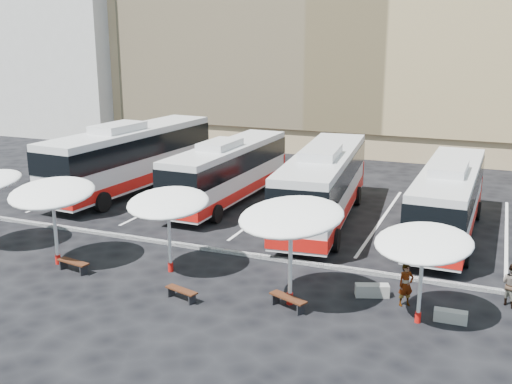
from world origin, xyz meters
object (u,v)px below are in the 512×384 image
at_px(sunshade_2, 168,203).
at_px(conc_bench_1, 451,316).
at_px(bus_0, 132,156).
at_px(sunshade_3, 291,217).
at_px(sunshade_1, 52,193).
at_px(sunshade_4, 423,243).
at_px(wood_bench_1, 73,264).
at_px(conc_bench_0, 372,290).
at_px(bus_3, 448,198).
at_px(passenger_0, 406,285).
at_px(wood_bench_2, 181,292).
at_px(passenger_1, 512,285).
at_px(bus_1, 228,170).
at_px(bus_2, 323,183).
at_px(wood_bench_3, 288,300).

xyz_separation_m(sunshade_2, conc_bench_1, (10.86, -0.31, -2.68)).
xyz_separation_m(bus_0, sunshade_3, (14.17, -11.56, 1.05)).
distance_m(sunshade_1, sunshade_4, 14.63).
distance_m(sunshade_3, wood_bench_1, 9.53).
height_order(wood_bench_1, conc_bench_0, conc_bench_0).
xyz_separation_m(bus_3, passenger_0, (-0.61, -8.47, -1.09)).
relative_size(sunshade_3, wood_bench_2, 3.48).
xyz_separation_m(sunshade_1, wood_bench_1, (1.15, -0.45, -2.71)).
xyz_separation_m(sunshade_3, sunshade_4, (4.41, 0.28, -0.45)).
distance_m(conc_bench_0, passenger_1, 4.85).
distance_m(sunshade_2, sunshade_3, 5.56).
xyz_separation_m(bus_3, conc_bench_0, (-1.84, -8.15, -1.64)).
bearing_deg(sunshade_2, bus_1, 102.09).
distance_m(conc_bench_1, passenger_0, 1.85).
height_order(bus_2, passenger_0, bus_2).
xyz_separation_m(bus_0, bus_1, (6.49, -0.10, -0.30)).
relative_size(wood_bench_1, conc_bench_1, 1.41).
relative_size(bus_1, bus_2, 0.91).
distance_m(sunshade_4, passenger_0, 2.39).
relative_size(bus_2, sunshade_2, 3.59).
xyz_separation_m(sunshade_1, passenger_1, (17.49, 2.87, -2.27)).
distance_m(bus_3, wood_bench_3, 11.28).
height_order(bus_0, sunshade_2, bus_0).
relative_size(bus_2, passenger_0, 8.22).
bearing_deg(conc_bench_1, sunshade_2, 178.38).
bearing_deg(conc_bench_0, passenger_1, 13.20).
bearing_deg(bus_1, sunshade_2, -76.43).
bearing_deg(sunshade_4, bus_0, 148.74).
xyz_separation_m(bus_2, conc_bench_0, (4.22, -8.08, -1.82)).
relative_size(sunshade_4, passenger_0, 2.55).
relative_size(sunshade_2, conc_bench_1, 3.31).
relative_size(bus_2, conc_bench_1, 11.87).
xyz_separation_m(conc_bench_0, conc_bench_1, (2.83, -1.03, -0.03)).
distance_m(sunshade_1, passenger_0, 14.29).
bearing_deg(bus_1, sunshade_1, -101.00).
bearing_deg(bus_0, sunshade_2, -45.95).
bearing_deg(passenger_1, wood_bench_2, 62.50).
distance_m(conc_bench_0, passenger_0, 1.38).
distance_m(sunshade_3, sunshade_4, 4.44).
distance_m(sunshade_4, passenger_1, 4.33).
distance_m(bus_1, wood_bench_2, 13.32).
relative_size(wood_bench_2, conc_bench_0, 1.13).
relative_size(sunshade_2, wood_bench_3, 2.38).
relative_size(sunshade_4, wood_bench_3, 2.65).
bearing_deg(bus_2, passenger_0, -62.89).
bearing_deg(bus_1, passenger_0, -39.62).
height_order(sunshade_3, wood_bench_1, sunshade_3).
bearing_deg(wood_bench_3, bus_0, 139.99).
xyz_separation_m(sunshade_2, wood_bench_3, (5.52, -1.43, -2.53)).
distance_m(wood_bench_3, passenger_0, 4.18).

